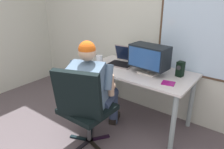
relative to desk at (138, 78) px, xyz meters
name	(u,v)px	position (x,y,z in m)	size (l,w,h in m)	color
wall_rear	(164,20)	(0.10, 0.43, 0.73)	(5.03, 0.08, 2.76)	beige
desk	(138,78)	(0.00, 0.00, 0.00)	(1.43, 0.75, 0.76)	gray
office_chair	(83,104)	(-0.18, -0.87, -0.07)	(0.61, 0.64, 1.02)	black
person_seated	(93,88)	(-0.26, -0.61, 0.01)	(0.67, 0.87, 1.26)	navy
crt_monitor	(149,57)	(0.15, -0.01, 0.32)	(0.50, 0.29, 0.36)	beige
laptop	(123,59)	(-0.32, 0.11, 0.17)	(0.38, 0.37, 0.25)	gray
wine_glass	(99,59)	(-0.50, -0.20, 0.22)	(0.09, 0.09, 0.16)	silver
desk_speaker	(180,69)	(0.50, 0.13, 0.20)	(0.09, 0.10, 0.19)	black
cd_case	(168,83)	(0.48, -0.16, 0.11)	(0.16, 0.15, 0.01)	#90166E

